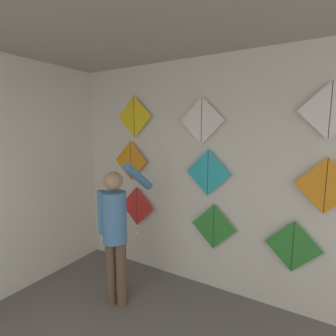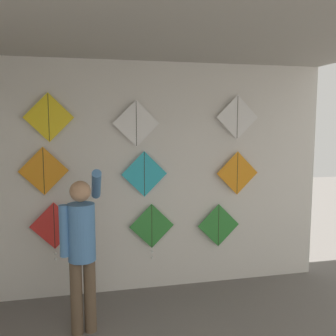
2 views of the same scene
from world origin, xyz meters
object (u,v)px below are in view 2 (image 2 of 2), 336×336
(kite_3, at_px, (44,171))
(kite_6, at_px, (49,117))
(kite_8, at_px, (237,117))
(kite_0, at_px, (54,228))
(kite_1, at_px, (152,228))
(kite_7, at_px, (136,123))
(kite_2, at_px, (218,225))
(kite_5, at_px, (237,173))
(kite_4, at_px, (144,174))
(shopkeeper, at_px, (82,243))

(kite_3, distance_m, kite_6, 0.61)
(kite_6, bearing_deg, kite_8, 0.00)
(kite_0, distance_m, kite_1, 1.15)
(kite_7, bearing_deg, kite_2, 0.00)
(kite_3, distance_m, kite_5, 2.35)
(kite_1, height_order, kite_2, kite_1)
(kite_1, relative_size, kite_8, 1.25)
(kite_6, bearing_deg, kite_1, -0.03)
(kite_0, bearing_deg, kite_7, 0.04)
(kite_4, bearing_deg, kite_8, 0.00)
(kite_1, xyz_separation_m, kite_8, (1.09, 0.00, 1.35))
(kite_3, relative_size, kite_7, 1.00)
(kite_0, distance_m, kite_2, 2.02)
(kite_8, bearing_deg, kite_7, 180.00)
(kite_6, distance_m, kite_8, 2.26)
(kite_3, bearing_deg, kite_0, -0.42)
(kite_3, distance_m, kite_8, 2.41)
(kite_8, bearing_deg, kite_3, 180.00)
(kite_6, height_order, kite_8, kite_8)
(shopkeeper, bearing_deg, kite_2, 15.60)
(kite_3, height_order, kite_7, kite_7)
(shopkeeper, relative_size, kite_5, 2.94)
(kite_1, bearing_deg, kite_5, 0.04)
(kite_2, height_order, kite_6, kite_6)
(kite_2, bearing_deg, kite_8, 0.00)
(shopkeeper, distance_m, kite_0, 0.85)
(kite_0, height_order, kite_7, kite_7)
(kite_1, xyz_separation_m, kite_2, (0.87, 0.00, -0.02))
(shopkeeper, relative_size, kite_6, 2.94)
(kite_0, relative_size, kite_4, 1.25)
(kite_2, distance_m, kite_8, 1.39)
(kite_4, xyz_separation_m, kite_5, (1.20, 0.00, -0.02))
(kite_3, height_order, kite_6, kite_6)
(kite_0, height_order, kite_3, kite_3)
(kite_4, xyz_separation_m, kite_6, (-1.08, 0.00, 0.67))
(kite_7, xyz_separation_m, kite_8, (1.27, 0.00, 0.08))
(kite_0, xyz_separation_m, kite_6, (-0.02, 0.00, 1.27))
(kite_1, relative_size, kite_2, 1.25)
(kite_3, relative_size, kite_8, 1.00)
(kite_1, distance_m, kite_2, 0.87)
(kite_8, bearing_deg, kite_4, 180.00)
(kite_5, distance_m, kite_8, 0.70)
(kite_3, distance_m, kite_7, 1.19)
(kite_5, height_order, kite_7, kite_7)
(kite_8, bearing_deg, kite_2, 180.00)
(shopkeeper, relative_size, kite_0, 2.35)
(kite_1, xyz_separation_m, kite_7, (-0.18, 0.00, 1.28))
(kite_2, bearing_deg, kite_1, -179.95)
(kite_4, xyz_separation_m, kite_7, (-0.09, 0.00, 0.61))
(shopkeeper, distance_m, kite_1, 1.15)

